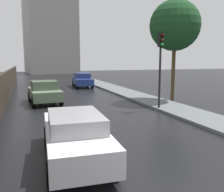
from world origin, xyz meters
name	(u,v)px	position (x,y,z in m)	size (l,w,h in m)	color
car_green_near_kerb	(44,92)	(-1.86, 12.64, 0.75)	(2.09, 4.05, 1.49)	slate
car_white_mid_road	(75,135)	(-1.66, 2.75, 0.72)	(1.87, 4.48, 1.39)	silver
car_blue_far_ahead	(82,80)	(2.60, 21.50, 0.77)	(2.04, 4.62, 1.47)	navy
traffic_light	(161,57)	(4.21, 8.15, 3.04)	(0.26, 0.39, 4.18)	black
street_tree_near	(175,26)	(6.67, 10.62, 5.13)	(3.41, 3.41, 6.86)	#4C3823
distant_tower	(48,3)	(2.10, 51.95, 14.93)	(11.08, 13.03, 35.27)	#9E9993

